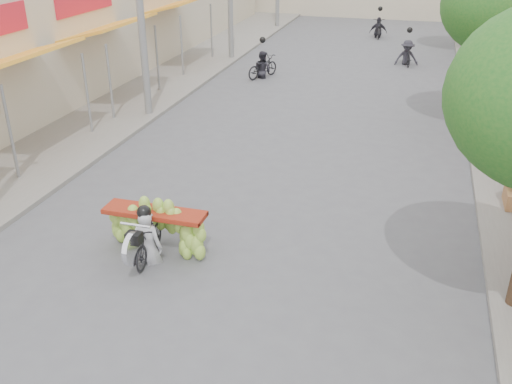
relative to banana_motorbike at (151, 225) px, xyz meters
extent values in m
cube|color=slate|center=(-5.60, 11.15, -0.64)|extent=(4.00, 60.00, 0.12)
cube|color=#C4B69B|center=(-10.60, 10.15, 2.30)|extent=(8.00, 40.00, 6.00)
cube|color=#FAA429|center=(-5.72, 4.15, 2.05)|extent=(1.77, 4.00, 0.53)
cylinder|color=slate|center=(-4.90, 2.35, 0.57)|extent=(0.08, 0.08, 2.55)
cylinder|color=slate|center=(-4.90, 5.95, 0.57)|extent=(0.08, 0.08, 2.55)
cube|color=#FAA429|center=(-5.72, 9.15, 2.05)|extent=(1.77, 4.00, 0.53)
cylinder|color=slate|center=(-4.90, 7.35, 0.57)|extent=(0.08, 0.08, 2.55)
cylinder|color=slate|center=(-4.90, 10.95, 0.57)|extent=(0.08, 0.08, 2.55)
cube|color=red|center=(-6.60, 9.15, 2.90)|extent=(0.10, 3.50, 0.80)
cube|color=#FAA429|center=(-5.72, 15.15, 2.05)|extent=(1.77, 4.00, 0.53)
cylinder|color=slate|center=(-4.90, 13.35, 0.57)|extent=(0.08, 0.08, 2.55)
cylinder|color=slate|center=(-4.90, 16.95, 0.57)|extent=(0.08, 0.08, 2.55)
cylinder|color=slate|center=(7.70, 14.05, 0.57)|extent=(0.08, 0.08, 2.55)
cylinder|color=slate|center=(7.70, 16.25, 0.57)|extent=(0.08, 0.08, 2.55)
cylinder|color=slate|center=(7.70, 20.05, 0.57)|extent=(0.08, 0.08, 2.55)
cylinder|color=#3A2719|center=(6.80, 10.15, 0.90)|extent=(0.28, 0.28, 3.20)
ellipsoid|color=#26591B|center=(6.80, 10.15, 3.10)|extent=(3.40, 3.40, 2.90)
cylinder|color=#3A2719|center=(6.80, 22.15, 0.90)|extent=(0.28, 0.28, 3.20)
cube|color=brown|center=(7.60, 12.15, -0.33)|extent=(1.20, 0.80, 0.50)
ellipsoid|color=#5A9939|center=(7.60, 12.15, 0.25)|extent=(1.20, 0.88, 0.66)
imported|color=black|center=(0.00, -0.14, -0.27)|extent=(0.58, 1.52, 0.87)
cylinder|color=silver|center=(0.00, -0.79, -0.08)|extent=(0.10, 0.66, 0.66)
cube|color=black|center=(0.00, -0.69, 0.10)|extent=(0.28, 0.22, 0.22)
cylinder|color=silver|center=(0.00, -0.59, 0.32)|extent=(0.60, 0.05, 0.05)
cube|color=maroon|center=(0.00, 0.21, 0.18)|extent=(2.08, 0.55, 0.10)
imported|color=#B7B8BF|center=(0.00, -0.19, 0.43)|extent=(0.60, 0.44, 1.66)
sphere|color=black|center=(0.00, -0.22, 1.23)|extent=(0.28, 0.28, 0.28)
imported|color=silver|center=(7.38, 9.95, 0.23)|extent=(0.80, 0.49, 1.62)
imported|color=black|center=(-1.65, 14.26, -0.24)|extent=(1.27, 1.76, 0.93)
imported|color=#27262D|center=(-1.65, 14.26, 0.42)|extent=(0.92, 0.78, 1.65)
sphere|color=black|center=(-1.65, 14.26, 0.88)|extent=(0.26, 0.26, 0.26)
imported|color=black|center=(4.11, 18.29, -0.20)|extent=(0.83, 1.76, 1.00)
imported|color=#27262D|center=(4.11, 18.29, 0.42)|extent=(1.15, 0.76, 1.65)
sphere|color=black|center=(4.11, 18.29, 0.88)|extent=(0.26, 0.26, 0.26)
imported|color=black|center=(2.26, 24.60, -0.23)|extent=(0.80, 1.75, 0.95)
imported|color=#27262D|center=(2.26, 24.60, 0.42)|extent=(1.02, 0.65, 1.65)
sphere|color=black|center=(2.26, 24.60, 0.88)|extent=(0.26, 0.26, 0.26)
camera|label=1|loc=(4.71, -8.87, 5.48)|focal=40.00mm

